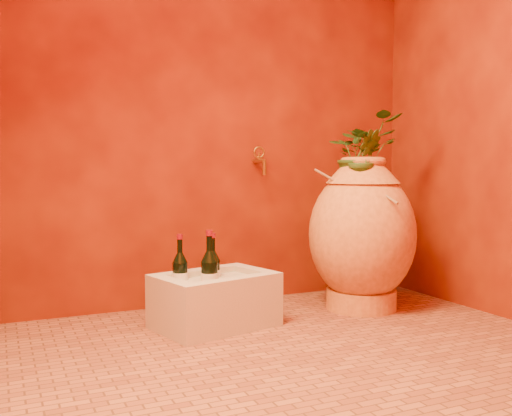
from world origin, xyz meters
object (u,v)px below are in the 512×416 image
wine_bottle_a (213,273)px  wine_bottle_b (209,276)px  amphora (362,234)px  stone_basin (215,301)px  wall_tap (260,159)px  wine_bottle_c (180,275)px

wine_bottle_a → wine_bottle_b: bearing=-116.2°
wine_bottle_a → amphora: bearing=-4.6°
wine_bottle_b → wine_bottle_a: bearing=63.8°
wine_bottle_a → stone_basin: bearing=-102.5°
amphora → stone_basin: 0.93m
stone_basin → wall_tap: size_ratio=3.81×
stone_basin → wine_bottle_c: (-0.16, 0.07, 0.13)m
wine_bottle_a → wine_bottle_b: size_ratio=0.91×
stone_basin → wine_bottle_a: wine_bottle_a is taller
amphora → stone_basin: size_ratio=1.32×
amphora → wine_bottle_c: bearing=176.5°
amphora → wine_bottle_b: bearing=-176.2°
stone_basin → wine_bottle_a: 0.15m
stone_basin → wine_bottle_c: wine_bottle_c is taller
wine_bottle_b → wine_bottle_c: bearing=131.0°
wine_bottle_a → wine_bottle_c: bearing=-178.3°
amphora → wall_tap: (-0.44, 0.41, 0.42)m
wine_bottle_c → amphora: bearing=-3.5°
wine_bottle_b → stone_basin: bearing=50.2°
stone_basin → wall_tap: (0.44, 0.41, 0.72)m
wine_bottle_b → wall_tap: 0.89m
amphora → wine_bottle_a: (-0.87, 0.07, -0.17)m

